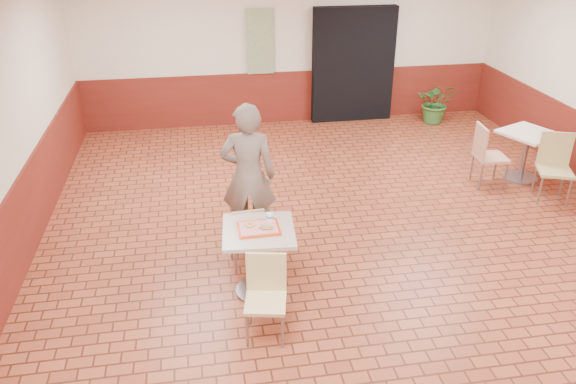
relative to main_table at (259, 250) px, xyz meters
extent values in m
cube|color=brown|center=(1.32, 0.51, -0.53)|extent=(8.00, 10.00, 0.01)
cube|color=beige|center=(1.32, 5.51, 0.97)|extent=(8.00, 0.01, 3.00)
cube|color=maroon|center=(1.32, 5.49, -0.03)|extent=(8.00, 0.04, 1.00)
cube|color=maroon|center=(-2.66, 0.51, -0.03)|extent=(0.04, 10.00, 1.00)
cube|color=black|center=(2.52, 5.39, 0.57)|extent=(1.60, 0.22, 2.20)
cube|color=gray|center=(0.72, 5.45, 1.07)|extent=(0.50, 0.03, 1.20)
cube|color=#B6A292|center=(0.00, 0.00, 0.24)|extent=(0.75, 0.75, 0.04)
cylinder|color=gray|center=(0.00, 0.00, -0.16)|extent=(0.08, 0.08, 0.75)
cylinder|color=gray|center=(0.00, 0.00, -0.52)|extent=(0.54, 0.54, 0.03)
cube|color=#E4CD88|center=(-0.03, -0.73, -0.13)|extent=(0.46, 0.46, 0.04)
cube|color=#E4CD88|center=(0.00, -0.56, 0.10)|extent=(0.39, 0.11, 0.43)
cylinder|color=gray|center=(-0.23, -0.86, -0.34)|extent=(0.03, 0.03, 0.38)
cylinder|color=gray|center=(0.10, -0.93, -0.34)|extent=(0.03, 0.03, 0.38)
cylinder|color=gray|center=(-0.16, -0.53, -0.34)|extent=(0.03, 0.03, 0.38)
cylinder|color=gray|center=(0.17, -0.60, -0.34)|extent=(0.03, 0.03, 0.38)
cube|color=tan|center=(-0.08, 0.56, -0.15)|extent=(0.40, 0.40, 0.04)
cube|color=tan|center=(-0.07, 0.40, 0.07)|extent=(0.37, 0.05, 0.41)
cylinder|color=gray|center=(0.06, 0.74, -0.35)|extent=(0.03, 0.03, 0.36)
cylinder|color=gray|center=(-0.25, 0.71, -0.35)|extent=(0.03, 0.03, 0.36)
cylinder|color=gray|center=(0.09, 0.42, -0.35)|extent=(0.03, 0.03, 0.36)
cylinder|color=gray|center=(-0.23, 0.39, -0.35)|extent=(0.03, 0.03, 0.36)
imported|color=#736459|center=(0.01, 1.06, 0.39)|extent=(0.73, 0.53, 1.84)
cube|color=red|center=(0.00, 0.00, 0.27)|extent=(0.44, 0.34, 0.02)
cube|color=#E18585|center=(0.00, 0.00, 0.28)|extent=(0.39, 0.29, 0.00)
torus|color=gold|center=(-0.08, 0.05, 0.30)|extent=(0.13, 0.13, 0.03)
ellipsoid|color=gold|center=(0.08, -0.04, 0.30)|extent=(0.15, 0.10, 0.04)
cube|color=beige|center=(0.08, -0.04, 0.33)|extent=(0.13, 0.09, 0.01)
ellipsoid|color=orange|center=(0.02, -0.03, 0.30)|extent=(0.03, 0.03, 0.02)
cylinder|color=white|center=(0.14, 0.12, 0.33)|extent=(0.07, 0.07, 0.09)
cylinder|color=blue|center=(0.14, 0.12, 0.33)|extent=(0.07, 0.07, 0.02)
cube|color=beige|center=(4.42, 2.22, 0.22)|extent=(0.73, 0.73, 0.04)
cylinder|color=gray|center=(4.42, 2.22, -0.17)|extent=(0.08, 0.08, 0.73)
cylinder|color=gray|center=(4.42, 2.22, -0.52)|extent=(0.53, 0.53, 0.03)
cube|color=tan|center=(3.79, 2.11, -0.08)|extent=(0.48, 0.48, 0.04)
cube|color=tan|center=(3.59, 2.13, 0.18)|extent=(0.08, 0.44, 0.48)
cylinder|color=gray|center=(3.95, 1.91, -0.32)|extent=(0.03, 0.03, 0.43)
cylinder|color=gray|center=(3.99, 2.28, -0.32)|extent=(0.03, 0.03, 0.43)
cylinder|color=gray|center=(3.58, 1.94, -0.32)|extent=(0.03, 0.03, 0.43)
cylinder|color=gray|center=(3.62, 2.32, -0.32)|extent=(0.03, 0.03, 0.43)
cube|color=#CBBD7A|center=(4.43, 1.47, -0.07)|extent=(0.58, 0.58, 0.04)
cube|color=#CBBD7A|center=(4.50, 1.66, 0.20)|extent=(0.43, 0.19, 0.49)
cylinder|color=gray|center=(4.18, 1.35, -0.31)|extent=(0.03, 0.03, 0.44)
cylinder|color=gray|center=(4.54, 1.22, -0.31)|extent=(0.03, 0.03, 0.44)
cylinder|color=gray|center=(4.31, 1.72, -0.31)|extent=(0.03, 0.03, 0.44)
cylinder|color=gray|center=(4.68, 1.58, -0.31)|extent=(0.03, 0.03, 0.44)
imported|color=#346C2B|center=(4.11, 4.91, -0.12)|extent=(0.94, 0.89, 0.82)
camera|label=1|loc=(-0.55, -5.06, 3.26)|focal=35.00mm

